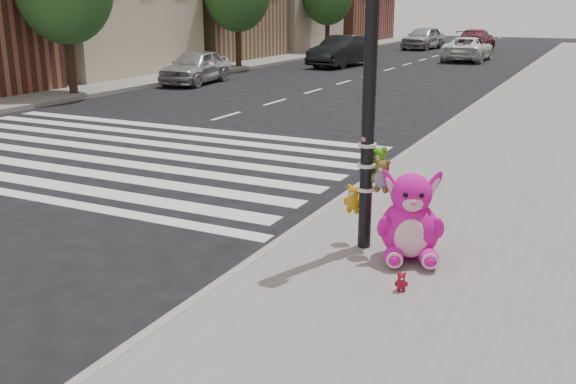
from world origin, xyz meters
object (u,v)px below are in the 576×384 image
Objects in this scene: red_teddy at (401,282)px; car_dark_far at (342,51)px; car_white_near at (468,49)px; pink_bunny at (410,223)px; signal_pole at (371,117)px; car_silver_far at (196,67)px.

red_teddy is 26.79m from car_dark_far.
red_teddy is 0.05× the size of car_white_near.
pink_bunny is 0.24× the size of car_white_near.
car_silver_far is at bearing 130.73° from signal_pole.
car_white_near is at bearing 57.99° from car_dark_far.
car_silver_far is 0.84× the size of car_dark_far.
car_dark_far is at bearing 68.12° from car_silver_far.
car_white_near reaches higher than pink_bunny.
pink_bunny reaches higher than red_teddy.
pink_bunny is 25.87m from car_dark_far.
pink_bunny is at bearing -54.98° from car_silver_far.
car_dark_far is (-9.74, 23.56, -1.02)m from signal_pole.
car_white_near is at bearing 78.29° from pink_bunny.
pink_bunny is at bearing -15.00° from signal_pole.
pink_bunny is (0.59, -0.16, -1.19)m from signal_pole.
signal_pole is at bearing 143.18° from pink_bunny.
car_white_near is (7.53, 15.44, -0.01)m from car_silver_far.
car_white_near is at bearing 57.27° from car_silver_far.
car_white_near reaches higher than red_teddy.
car_dark_far is 7.90m from car_white_near.
car_dark_far reaches higher than car_silver_far.
car_white_near is at bearing 74.82° from red_teddy.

